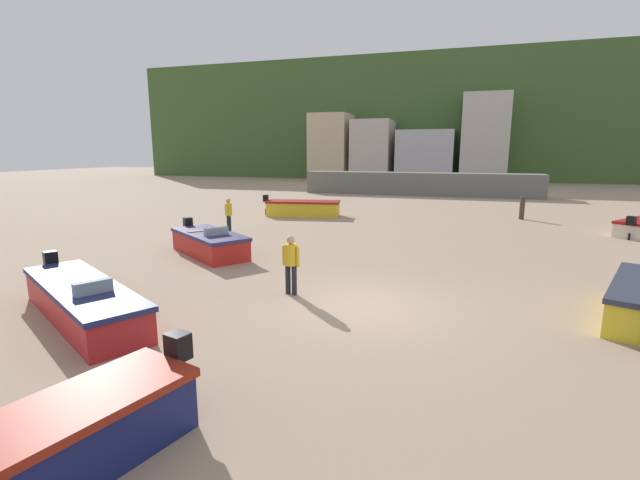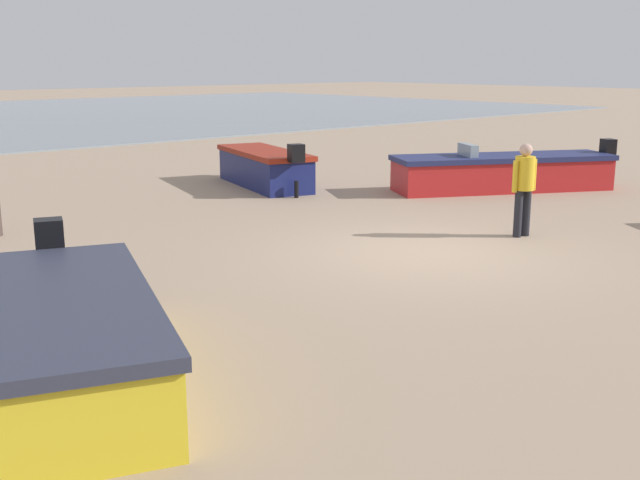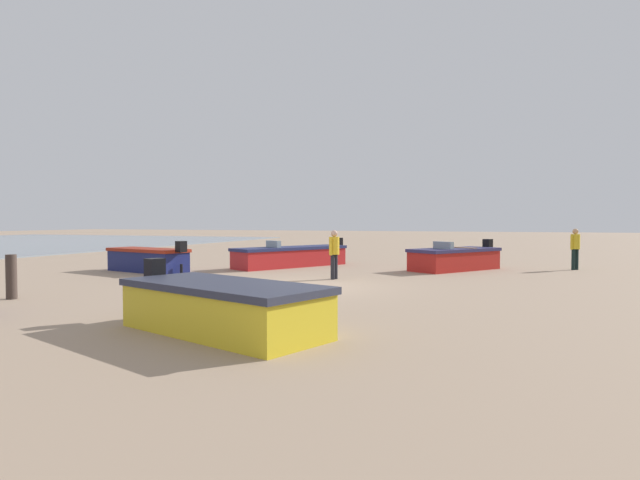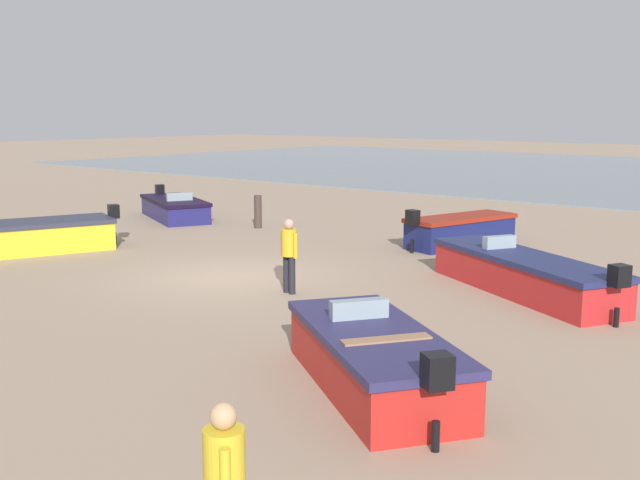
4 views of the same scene
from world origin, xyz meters
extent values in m
plane|color=tan|center=(0.00, 0.00, 0.00)|extent=(160.00, 160.00, 0.00)
cube|color=yellow|center=(6.44, 1.06, 0.38)|extent=(2.83, 4.10, 0.75)
cube|color=#2E3143|center=(6.44, 1.06, 0.81)|extent=(2.94, 4.22, 0.12)
cube|color=black|center=(5.70, -0.87, 0.99)|extent=(0.40, 0.38, 0.40)
cylinder|color=black|center=(5.70, -0.87, 0.19)|extent=(0.13, 0.13, 0.38)
cube|color=navy|center=(-2.28, -7.10, 0.38)|extent=(2.01, 3.60, 0.76)
cube|color=maroon|center=(-2.28, -7.10, 0.82)|extent=(2.12, 3.72, 0.12)
cube|color=black|center=(-1.77, -5.28, 1.00)|extent=(0.38, 0.36, 0.40)
cylinder|color=black|center=(-1.77, -5.28, 0.19)|extent=(0.12, 0.12, 0.38)
cube|color=red|center=(-6.80, 3.80, 0.36)|extent=(3.92, 3.35, 0.73)
cube|color=navy|center=(-6.80, 3.80, 0.79)|extent=(4.05, 3.47, 0.12)
cube|color=black|center=(-8.49, 4.98, 0.97)|extent=(0.41, 0.42, 0.40)
cylinder|color=black|center=(-8.49, 4.98, 0.18)|extent=(0.14, 0.14, 0.36)
cube|color=#8C9EA8|center=(-6.26, 3.42, 0.99)|extent=(0.66, 0.83, 0.28)
cube|color=#9B7050|center=(-7.19, 4.07, 0.84)|extent=(0.91, 1.15, 0.08)
cube|color=red|center=(-6.10, -2.82, 0.36)|extent=(5.11, 3.64, 0.72)
cube|color=navy|center=(-6.10, -2.82, 0.78)|extent=(5.24, 3.76, 0.12)
cube|color=black|center=(-8.49, -1.48, 0.96)|extent=(0.40, 0.42, 0.40)
cylinder|color=black|center=(-8.49, -1.48, 0.18)|extent=(0.14, 0.14, 0.36)
cube|color=#8C9EA8|center=(-5.31, -3.26, 0.98)|extent=(0.55, 0.77, 0.28)
cylinder|color=#40332D|center=(4.66, -5.86, 0.55)|extent=(0.25, 0.25, 1.10)
cylinder|color=black|center=(-8.38, 8.19, 0.41)|extent=(0.20, 0.20, 0.82)
cylinder|color=black|center=(-8.52, 8.32, 0.41)|extent=(0.20, 0.20, 0.82)
cylinder|color=gold|center=(-8.45, 8.26, 1.11)|extent=(0.48, 0.48, 0.58)
cylinder|color=gold|center=(-8.29, 8.11, 1.07)|extent=(0.13, 0.13, 0.54)
cylinder|color=gold|center=(-8.61, 8.41, 1.07)|extent=(0.13, 0.13, 0.54)
sphere|color=tan|center=(-8.45, 8.26, 1.51)|extent=(0.31, 0.31, 0.22)
cylinder|color=#212129|center=(-2.27, 0.35, 0.41)|extent=(0.16, 0.16, 0.82)
cylinder|color=#212129|center=(-2.08, 0.31, 0.41)|extent=(0.16, 0.16, 0.82)
cylinder|color=gold|center=(-2.17, 0.33, 1.11)|extent=(0.40, 0.40, 0.58)
cylinder|color=gold|center=(-2.39, 0.37, 1.07)|extent=(0.11, 0.11, 0.54)
cylinder|color=gold|center=(-1.96, 0.29, 1.07)|extent=(0.11, 0.11, 0.54)
sphere|color=tan|center=(-2.17, 0.33, 1.51)|extent=(0.26, 0.26, 0.22)
camera|label=1|loc=(2.08, -10.48, 3.83)|focal=24.97mm
camera|label=2|loc=(9.13, 7.67, 2.96)|focal=42.86mm
camera|label=3|loc=(14.50, 5.64, 1.94)|focal=29.88mm
camera|label=4|loc=(-12.52, 12.08, 3.87)|focal=41.79mm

